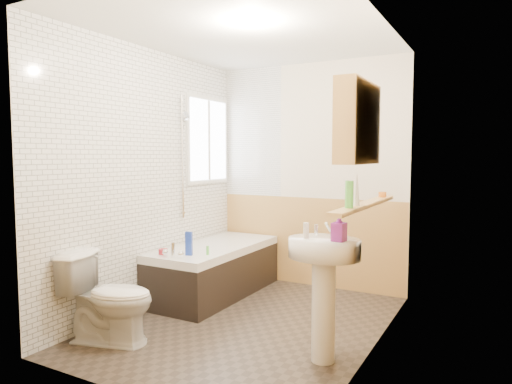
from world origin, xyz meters
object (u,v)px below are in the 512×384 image
sink (324,274)px  medicine_cabinet (358,123)px  toilet (109,298)px  bathtub (215,268)px  pine_shelf (366,205)px

sink → medicine_cabinet: bearing=46.5°
sink → toilet: bearing=-162.2°
toilet → sink: 1.70m
bathtub → toilet: size_ratio=2.20×
pine_shelf → medicine_cabinet: 0.61m
bathtub → medicine_cabinet: bearing=-24.0°
medicine_cabinet → toilet: bearing=-159.3°
toilet → pine_shelf: (1.80, 0.82, 0.76)m
toilet → sink: (1.60, 0.49, 0.28)m
toilet → pine_shelf: pine_shelf is taller
toilet → pine_shelf: bearing=-81.0°
bathtub → toilet: 1.45m
bathtub → medicine_cabinet: (1.74, -0.77, 1.42)m
sink → medicine_cabinet: (0.17, 0.18, 1.07)m
toilet → medicine_cabinet: medicine_cabinet is taller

